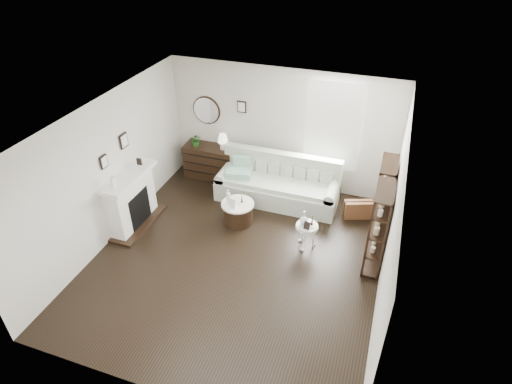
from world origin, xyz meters
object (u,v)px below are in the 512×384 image
at_px(drum_table, 238,212).
at_px(sofa, 278,186).
at_px(dresser, 210,162).
at_px(pedestal_table, 307,227).

bearing_deg(drum_table, sofa, 63.41).
height_order(sofa, drum_table, sofa).
relative_size(sofa, dresser, 2.19).
distance_m(sofa, dresser, 1.81).
bearing_deg(pedestal_table, dresser, 147.42).
bearing_deg(pedestal_table, drum_table, 168.92).
bearing_deg(drum_table, pedestal_table, -11.08).
bearing_deg(dresser, sofa, -12.45).
xyz_separation_m(sofa, dresser, (-1.77, 0.39, 0.06)).
relative_size(dresser, pedestal_table, 2.36).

